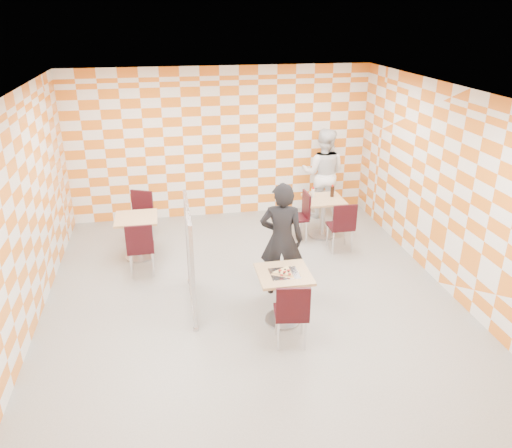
{
  "coord_description": "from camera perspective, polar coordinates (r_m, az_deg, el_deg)",
  "views": [
    {
      "loc": [
        -1.08,
        -6.23,
        3.98
      ],
      "look_at": [
        0.1,
        0.2,
        1.15
      ],
      "focal_mm": 35.0,
      "sensor_mm": 36.0,
      "label": 1
    }
  ],
  "objects": [
    {
      "name": "empty_table",
      "position": [
        8.74,
        -13.4,
        -0.69
      ],
      "size": [
        0.7,
        0.7,
        0.75
      ],
      "color": "tan",
      "rests_on": "ground"
    },
    {
      "name": "main_table",
      "position": [
        6.79,
        3.16,
        -7.38
      ],
      "size": [
        0.7,
        0.7,
        0.75
      ],
      "color": "tan",
      "rests_on": "ground"
    },
    {
      "name": "pizza_on_foil",
      "position": [
        6.65,
        3.24,
        -5.53
      ],
      "size": [
        0.4,
        0.4,
        0.04
      ],
      "color": "silver",
      "rests_on": "main_table"
    },
    {
      "name": "partition",
      "position": [
        7.06,
        -7.55,
        -3.7
      ],
      "size": [
        0.08,
        1.38,
        1.55
      ],
      "color": "white",
      "rests_on": "ground"
    },
    {
      "name": "room_shell",
      "position": [
        7.3,
        -1.26,
        3.52
      ],
      "size": [
        7.0,
        7.0,
        7.0
      ],
      "color": "#989892",
      "rests_on": "ground"
    },
    {
      "name": "man_dark",
      "position": [
        7.3,
        2.94,
        -1.81
      ],
      "size": [
        0.73,
        0.57,
        1.75
      ],
      "primitive_type": "imported",
      "rotation": [
        0.0,
        0.0,
        2.88
      ],
      "color": "black",
      "rests_on": "ground"
    },
    {
      "name": "chair_second_side",
      "position": [
        9.17,
        5.11,
        1.3
      ],
      "size": [
        0.44,
        0.43,
        0.92
      ],
      "color": "black",
      "rests_on": "ground"
    },
    {
      "name": "chair_main_front",
      "position": [
        6.28,
        4.13,
        -9.83
      ],
      "size": [
        0.48,
        0.49,
        0.92
      ],
      "color": "black",
      "rests_on": "ground"
    },
    {
      "name": "second_table",
      "position": [
        9.41,
        7.7,
        1.53
      ],
      "size": [
        0.7,
        0.7,
        0.75
      ],
      "color": "tan",
      "rests_on": "ground"
    },
    {
      "name": "soda_bottle",
      "position": [
        9.41,
        8.71,
        3.71
      ],
      "size": [
        0.07,
        0.07,
        0.23
      ],
      "color": "black",
      "rests_on": "second_table"
    },
    {
      "name": "chair_empty_far",
      "position": [
        9.41,
        -13.08,
        1.35
      ],
      "size": [
        0.56,
        0.56,
        0.92
      ],
      "color": "black",
      "rests_on": "ground"
    },
    {
      "name": "sport_bottle",
      "position": [
        9.34,
        6.53,
        3.58
      ],
      "size": [
        0.06,
        0.06,
        0.2
      ],
      "color": "white",
      "rests_on": "second_table"
    },
    {
      "name": "man_white",
      "position": [
        10.23,
        7.68,
        5.75
      ],
      "size": [
        1.09,
        0.99,
        1.83
      ],
      "primitive_type": "imported",
      "rotation": [
        0.0,
        0.0,
        2.74
      ],
      "color": "white",
      "rests_on": "ground"
    },
    {
      "name": "chair_second_front",
      "position": [
        8.81,
        9.84,
        0.07
      ],
      "size": [
        0.43,
        0.44,
        0.92
      ],
      "color": "black",
      "rests_on": "ground"
    },
    {
      "name": "chair_empty_near",
      "position": [
        8.09,
        -13.09,
        -2.38
      ],
      "size": [
        0.43,
        0.44,
        0.92
      ],
      "color": "black",
      "rests_on": "ground"
    }
  ]
}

